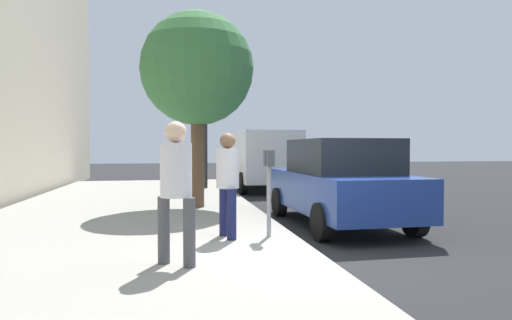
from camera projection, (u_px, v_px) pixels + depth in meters
name	position (u px, v px, depth m)	size (l,w,h in m)	color
ground_plane	(311.00, 256.00, 6.54)	(80.00, 80.00, 0.00)	#232326
sidewalk_slab	(98.00, 261.00, 5.98)	(28.00, 6.00, 0.15)	gray
parking_meter	(269.00, 174.00, 7.22)	(0.36, 0.12, 1.41)	gray
pedestrian_at_meter	(228.00, 177.00, 7.13)	(0.51, 0.37, 1.68)	#191E4C
pedestrian_bystander	(176.00, 181.00, 5.46)	(0.39, 0.46, 1.77)	#47474C
parked_sedan_near	(339.00, 182.00, 9.10)	(4.43, 2.03, 1.77)	navy
parked_van_far	(261.00, 157.00, 17.01)	(5.22, 2.16, 2.18)	silver
street_tree	(197.00, 70.00, 10.78)	(2.74, 2.74, 4.74)	brown
traffic_signal	(209.00, 120.00, 15.87)	(0.24, 0.44, 3.60)	black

